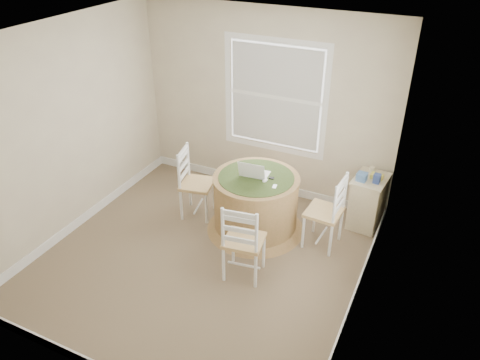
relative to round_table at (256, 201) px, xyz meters
The scene contains 14 objects.
room 1.10m from the round_table, 103.35° to the right, with size 3.64×3.64×2.64m.
round_table is the anchor object (origin of this frame).
chair_left 0.84m from the round_table, behind, with size 0.42×0.40×0.95m, color white, non-canonical shape.
chair_near 0.88m from the round_table, 74.49° to the right, with size 0.42×0.40×0.95m, color white, non-canonical shape.
chair_right 0.87m from the round_table, ahead, with size 0.42×0.40×0.95m, color white, non-canonical shape.
laptop 0.38m from the round_table, 141.73° to the left, with size 0.36×0.32×0.23m.
mouse 0.38m from the round_table, 15.71° to the right, with size 0.06×0.10×0.03m, color white.
phone 0.47m from the round_table, 21.53° to the right, with size 0.04×0.09×0.02m, color #B7BABF.
keys 0.40m from the round_table, 13.83° to the left, with size 0.06×0.05×0.03m, color black.
corner_chest 1.45m from the round_table, 29.77° to the left, with size 0.44×0.56×0.69m.
tissue_box 1.36m from the round_table, 28.02° to the left, with size 0.12×0.12×0.10m, color #517BBA.
box_yellow 1.53m from the round_table, 29.24° to the left, with size 0.15×0.10×0.06m, color #EEDE54.
box_blue 1.51m from the round_table, 25.62° to the left, with size 0.08×0.08×0.12m, color #304791.
cup_cream 1.52m from the round_table, 33.96° to the left, with size 0.07×0.07×0.09m, color beige.
Camera 1 is at (2.28, -3.74, 3.62)m, focal length 35.00 mm.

